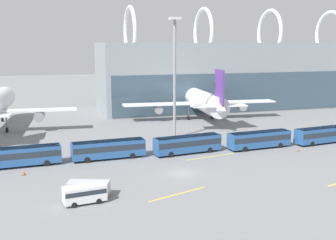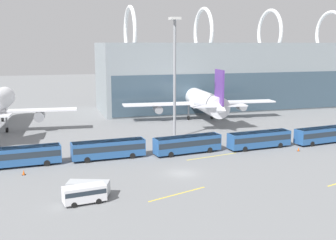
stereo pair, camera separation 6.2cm
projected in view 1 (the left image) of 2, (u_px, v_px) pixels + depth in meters
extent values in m
plane|color=slate|center=(182.00, 173.00, 64.49)|extent=(440.00, 440.00, 0.00)
cube|color=gray|center=(298.00, 74.00, 136.99)|extent=(128.59, 22.86, 19.87)
cube|color=#384C5B|center=(319.00, 90.00, 126.83)|extent=(126.02, 0.20, 10.93)
torus|color=white|center=(130.00, 32.00, 119.02)|extent=(1.10, 14.72, 14.72)
torus|color=white|center=(203.00, 32.00, 125.28)|extent=(1.10, 14.72, 14.72)
torus|color=white|center=(269.00, 33.00, 131.54)|extent=(1.10, 14.72, 14.72)
torus|color=white|center=(330.00, 33.00, 137.80)|extent=(1.10, 14.72, 14.72)
sphere|color=white|center=(5.00, 96.00, 112.16)|extent=(5.08, 5.08, 5.08)
cylinder|color=gray|center=(40.00, 116.00, 95.16)|extent=(2.58, 3.82, 2.28)
cylinder|color=gray|center=(2.00, 110.00, 106.94)|extent=(0.36, 0.36, 4.66)
cylinder|color=black|center=(2.00, 119.00, 107.36)|extent=(0.54, 1.13, 1.10)
cylinder|color=gray|center=(6.00, 120.00, 93.83)|extent=(0.36, 0.36, 4.66)
cylinder|color=black|center=(7.00, 130.00, 94.25)|extent=(0.54, 1.13, 1.10)
cylinder|color=white|center=(198.00, 99.00, 111.60)|extent=(7.68, 35.61, 4.93)
sphere|color=white|center=(182.00, 91.00, 128.59)|extent=(4.83, 4.83, 4.83)
cone|color=white|center=(220.00, 108.00, 94.61)|extent=(5.28, 8.10, 4.68)
cube|color=white|center=(200.00, 103.00, 109.68)|extent=(40.69, 7.33, 0.35)
cylinder|color=gray|center=(158.00, 109.00, 107.56)|extent=(2.34, 3.54, 2.08)
cylinder|color=gray|center=(241.00, 106.00, 112.26)|extent=(2.34, 3.54, 2.08)
cube|color=#5B338C|center=(219.00, 87.00, 94.60)|extent=(0.83, 5.56, 7.92)
cube|color=white|center=(219.00, 106.00, 95.35)|extent=(13.03, 4.19, 0.28)
cylinder|color=gray|center=(187.00, 102.00, 123.46)|extent=(0.36, 0.36, 4.18)
cylinder|color=black|center=(187.00, 109.00, 123.83)|extent=(0.53, 1.13, 1.10)
cylinder|color=gray|center=(188.00, 110.00, 109.32)|extent=(0.36, 0.36, 4.18)
cylinder|color=black|center=(188.00, 118.00, 109.70)|extent=(0.53, 1.13, 1.10)
cylinder|color=gray|center=(212.00, 109.00, 110.65)|extent=(0.36, 0.36, 4.18)
cylinder|color=black|center=(212.00, 117.00, 111.03)|extent=(0.53, 1.13, 1.10)
cube|color=#285693|center=(21.00, 156.00, 67.77)|extent=(12.74, 3.58, 2.81)
cube|color=#232D38|center=(21.00, 154.00, 67.72)|extent=(12.49, 3.59, 0.98)
cube|color=silver|center=(20.00, 148.00, 67.53)|extent=(12.36, 3.47, 0.12)
cylinder|color=black|center=(46.00, 159.00, 70.50)|extent=(1.02, 0.37, 1.00)
cylinder|color=black|center=(47.00, 163.00, 68.21)|extent=(1.02, 0.37, 1.00)
cube|color=#285693|center=(109.00, 149.00, 72.29)|extent=(12.72, 3.41, 2.81)
cube|color=#232D38|center=(109.00, 147.00, 72.24)|extent=(12.47, 3.42, 0.98)
cube|color=silver|center=(108.00, 141.00, 72.05)|extent=(12.34, 3.31, 0.12)
cylinder|color=black|center=(129.00, 152.00, 74.97)|extent=(1.02, 0.36, 1.00)
cylinder|color=black|center=(133.00, 156.00, 72.67)|extent=(1.02, 0.36, 1.00)
cylinder|color=black|center=(85.00, 156.00, 72.35)|extent=(1.02, 0.36, 1.00)
cylinder|color=black|center=(87.00, 160.00, 70.05)|extent=(1.02, 0.36, 1.00)
cube|color=#285693|center=(188.00, 144.00, 75.93)|extent=(12.83, 4.31, 2.81)
cube|color=#232D38|center=(188.00, 142.00, 75.88)|extent=(12.58, 4.31, 0.98)
cube|color=silver|center=(188.00, 136.00, 75.69)|extent=(12.44, 4.18, 0.12)
cylinder|color=black|center=(203.00, 147.00, 78.85)|extent=(1.03, 0.43, 1.00)
cylinder|color=black|center=(210.00, 150.00, 76.61)|extent=(1.03, 0.43, 1.00)
cylinder|color=black|center=(165.00, 151.00, 75.70)|extent=(1.03, 0.43, 1.00)
cylinder|color=black|center=(171.00, 155.00, 73.47)|extent=(1.03, 0.43, 1.00)
cube|color=#285693|center=(259.00, 139.00, 79.63)|extent=(12.77, 3.80, 2.81)
cube|color=#232D38|center=(259.00, 138.00, 79.58)|extent=(12.52, 3.81, 0.98)
cube|color=silver|center=(260.00, 132.00, 79.39)|extent=(12.39, 3.68, 0.12)
cylinder|color=black|center=(272.00, 143.00, 82.42)|extent=(1.02, 0.39, 1.00)
cylinder|color=black|center=(280.00, 145.00, 80.14)|extent=(1.02, 0.39, 1.00)
cylinder|color=black|center=(238.00, 146.00, 79.57)|extent=(1.02, 0.39, 1.00)
cylinder|color=black|center=(245.00, 149.00, 77.30)|extent=(1.02, 0.39, 1.00)
cube|color=#285693|center=(323.00, 134.00, 83.73)|extent=(12.82, 4.23, 2.81)
cube|color=#232D38|center=(323.00, 133.00, 83.68)|extent=(12.57, 4.23, 0.98)
cube|color=silver|center=(324.00, 128.00, 83.49)|extent=(12.43, 4.11, 0.12)
cylinder|color=black|center=(333.00, 138.00, 86.63)|extent=(1.03, 0.42, 1.00)
cylinder|color=black|center=(303.00, 141.00, 83.53)|extent=(1.03, 0.42, 1.00)
cylinder|color=black|center=(312.00, 144.00, 81.29)|extent=(1.03, 0.42, 1.00)
cube|color=#B2B7BC|center=(89.00, 188.00, 54.47)|extent=(5.75, 3.83, 1.72)
cube|color=#232D38|center=(88.00, 186.00, 54.43)|extent=(5.61, 3.80, 0.52)
cylinder|color=black|center=(102.00, 191.00, 55.54)|extent=(0.73, 0.44, 0.70)
cylinder|color=black|center=(99.00, 197.00, 53.54)|extent=(0.73, 0.44, 0.70)
cylinder|color=black|center=(79.00, 191.00, 55.70)|extent=(0.73, 0.44, 0.70)
cylinder|color=black|center=(75.00, 197.00, 53.70)|extent=(0.73, 0.44, 0.70)
cube|color=silver|center=(85.00, 193.00, 52.16)|extent=(5.48, 2.73, 1.96)
cube|color=#232D38|center=(84.00, 191.00, 52.11)|extent=(5.33, 2.73, 0.59)
cylinder|color=black|center=(95.00, 196.00, 53.81)|extent=(0.72, 0.31, 0.70)
cylinder|color=black|center=(99.00, 201.00, 52.10)|extent=(0.72, 0.31, 0.70)
cylinder|color=black|center=(71.00, 200.00, 52.56)|extent=(0.72, 0.31, 0.70)
cylinder|color=black|center=(74.00, 205.00, 50.85)|extent=(0.72, 0.31, 0.70)
cylinder|color=gray|center=(175.00, 80.00, 86.67)|extent=(0.58, 0.58, 24.37)
cube|color=silver|center=(175.00, 18.00, 84.46)|extent=(2.12, 2.12, 0.53)
cube|color=yellow|center=(178.00, 194.00, 55.57)|extent=(8.90, 3.39, 0.01)
cube|color=yellow|center=(212.00, 156.00, 74.16)|extent=(10.40, 2.34, 0.01)
cube|color=black|center=(24.00, 175.00, 63.69)|extent=(0.54, 0.54, 0.02)
cone|color=#EA5914|center=(24.00, 172.00, 63.62)|extent=(0.40, 0.40, 0.77)
cube|color=black|center=(298.00, 151.00, 77.87)|extent=(0.48, 0.48, 0.02)
cone|color=#EA5914|center=(299.00, 149.00, 77.80)|extent=(0.36, 0.36, 0.72)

